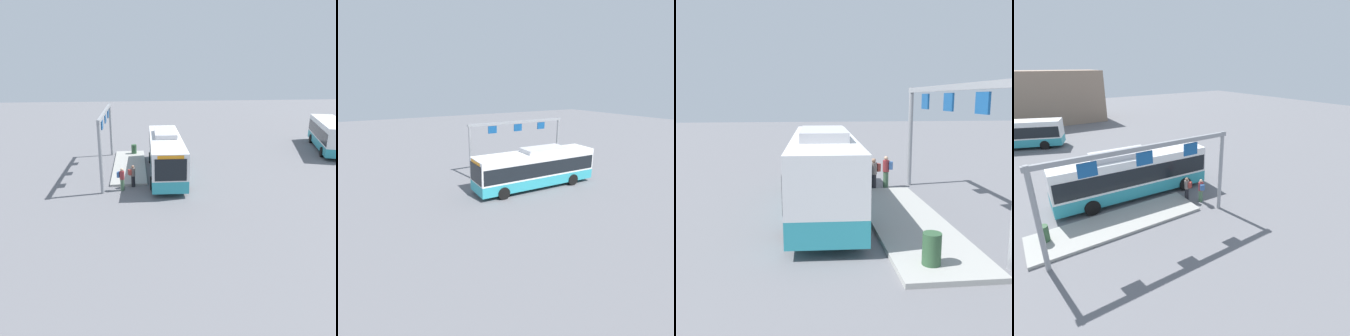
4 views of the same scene
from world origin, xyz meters
TOP-DOWN VIEW (x-y plane):
  - ground_plane at (0.00, 0.00)m, footprint 120.00×120.00m
  - platform_curb at (-2.30, -3.02)m, footprint 10.00×2.80m
  - bus_main at (-0.01, 0.00)m, footprint 11.03×2.95m
  - person_boarding at (2.86, -2.72)m, footprint 0.51×0.60m
  - person_waiting_near at (3.48, -3.49)m, footprint 0.44×0.59m
  - platform_sign_gantry at (-1.27, -4.84)m, footprint 10.81×0.24m
  - trash_bin at (-6.28, -2.62)m, footprint 0.52×0.52m

SIDE VIEW (x-z plane):
  - ground_plane at x=0.00m, z-range 0.00..0.00m
  - platform_curb at x=-2.30m, z-range 0.00..0.16m
  - trash_bin at x=-6.28m, z-range 0.16..1.06m
  - person_boarding at x=2.86m, z-range 0.06..1.73m
  - person_waiting_near at x=3.48m, z-range 0.06..1.73m
  - bus_main at x=-0.01m, z-range 0.08..3.54m
  - platform_sign_gantry at x=-1.27m, z-range 1.23..6.43m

